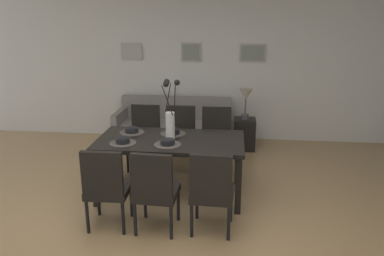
# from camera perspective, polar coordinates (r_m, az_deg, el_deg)

# --- Properties ---
(ground_plane) EXTENTS (9.00, 9.00, 0.00)m
(ground_plane) POSITION_cam_1_polar(r_m,az_deg,el_deg) (4.35, -5.10, -14.48)
(ground_plane) COLOR tan
(back_wall_panel) EXTENTS (9.00, 0.10, 2.60)m
(back_wall_panel) POSITION_cam_1_polar(r_m,az_deg,el_deg) (7.00, -0.24, 9.02)
(back_wall_panel) COLOR silver
(back_wall_panel) RESTS_ON ground
(dining_table) EXTENTS (1.80, 0.94, 0.74)m
(dining_table) POSITION_cam_1_polar(r_m,az_deg,el_deg) (4.82, -3.16, -2.50)
(dining_table) COLOR black
(dining_table) RESTS_ON ground
(dining_chair_near_left) EXTENTS (0.45, 0.45, 0.92)m
(dining_chair_near_left) POSITION_cam_1_polar(r_m,az_deg,el_deg) (4.21, -12.43, -8.11)
(dining_chair_near_left) COLOR black
(dining_chair_near_left) RESTS_ON ground
(dining_chair_near_right) EXTENTS (0.45, 0.45, 0.92)m
(dining_chair_near_right) POSITION_cam_1_polar(r_m,az_deg,el_deg) (5.78, -6.99, -0.84)
(dining_chair_near_right) COLOR black
(dining_chair_near_right) RESTS_ON ground
(dining_chair_far_left) EXTENTS (0.46, 0.46, 0.92)m
(dining_chair_far_left) POSITION_cam_1_polar(r_m,az_deg,el_deg) (4.07, -5.46, -8.69)
(dining_chair_far_left) COLOR black
(dining_chair_far_left) RESTS_ON ground
(dining_chair_far_right) EXTENTS (0.46, 0.46, 0.92)m
(dining_chair_far_right) POSITION_cam_1_polar(r_m,az_deg,el_deg) (5.69, -1.71, -1.02)
(dining_chair_far_right) COLOR black
(dining_chair_far_right) RESTS_ON ground
(dining_chair_mid_left) EXTENTS (0.46, 0.46, 0.92)m
(dining_chair_mid_left) POSITION_cam_1_polar(r_m,az_deg,el_deg) (4.03, 2.90, -8.84)
(dining_chair_mid_left) COLOR black
(dining_chair_mid_left) RESTS_ON ground
(dining_chair_mid_right) EXTENTS (0.45, 0.45, 0.92)m
(dining_chair_mid_right) POSITION_cam_1_polar(r_m,az_deg,el_deg) (5.63, 3.55, -1.25)
(dining_chair_mid_right) COLOR black
(dining_chair_mid_right) RESTS_ON ground
(centerpiece_vase) EXTENTS (0.21, 0.23, 0.73)m
(centerpiece_vase) POSITION_cam_1_polar(r_m,az_deg,el_deg) (4.71, -3.22, 1.63)
(centerpiece_vase) COLOR silver
(centerpiece_vase) RESTS_ON dining_table
(placemat_near_left) EXTENTS (0.32, 0.32, 0.01)m
(placemat_near_left) POSITION_cam_1_polar(r_m,az_deg,el_deg) (4.71, -10.09, -2.17)
(placemat_near_left) COLOR #4C4742
(placemat_near_left) RESTS_ON dining_table
(bowl_near_left) EXTENTS (0.17, 0.17, 0.07)m
(bowl_near_left) POSITION_cam_1_polar(r_m,az_deg,el_deg) (4.70, -10.11, -1.74)
(bowl_near_left) COLOR black
(bowl_near_left) RESTS_ON dining_table
(placemat_near_right) EXTENTS (0.32, 0.32, 0.01)m
(placemat_near_right) POSITION_cam_1_polar(r_m,az_deg,el_deg) (5.10, -8.80, -0.64)
(placemat_near_right) COLOR #4C4742
(placemat_near_right) RESTS_ON dining_table
(bowl_near_right) EXTENTS (0.17, 0.17, 0.07)m
(bowl_near_right) POSITION_cam_1_polar(r_m,az_deg,el_deg) (5.09, -8.82, -0.24)
(bowl_near_right) COLOR black
(bowl_near_right) RESTS_ON dining_table
(placemat_far_left) EXTENTS (0.32, 0.32, 0.01)m
(placemat_far_left) POSITION_cam_1_polar(r_m,az_deg,el_deg) (4.59, -3.59, -2.44)
(placemat_far_left) COLOR #4C4742
(placemat_far_left) RESTS_ON dining_table
(bowl_far_left) EXTENTS (0.17, 0.17, 0.07)m
(bowl_far_left) POSITION_cam_1_polar(r_m,az_deg,el_deg) (4.58, -3.60, -2.00)
(bowl_far_left) COLOR black
(bowl_far_left) RESTS_ON dining_table
(placemat_far_right) EXTENTS (0.32, 0.32, 0.01)m
(placemat_far_right) POSITION_cam_1_polar(r_m,az_deg,el_deg) (4.99, -2.79, -0.84)
(placemat_far_right) COLOR #4C4742
(placemat_far_right) RESTS_ON dining_table
(bowl_far_right) EXTENTS (0.17, 0.17, 0.07)m
(bowl_far_right) POSITION_cam_1_polar(r_m,az_deg,el_deg) (4.98, -2.80, -0.43)
(bowl_far_right) COLOR black
(bowl_far_right) RESTS_ON dining_table
(sofa) EXTENTS (1.93, 0.84, 0.80)m
(sofa) POSITION_cam_1_polar(r_m,az_deg,el_deg) (6.71, -2.65, -0.28)
(sofa) COLOR gray
(sofa) RESTS_ON ground
(side_table) EXTENTS (0.36, 0.36, 0.52)m
(side_table) POSITION_cam_1_polar(r_m,az_deg,el_deg) (6.61, 7.66, -0.88)
(side_table) COLOR black
(side_table) RESTS_ON ground
(table_lamp) EXTENTS (0.22, 0.22, 0.51)m
(table_lamp) POSITION_cam_1_polar(r_m,az_deg,el_deg) (6.44, 7.88, 4.49)
(table_lamp) COLOR #4C4C51
(table_lamp) RESTS_ON side_table
(framed_picture_left) EXTENTS (0.37, 0.03, 0.29)m
(framed_picture_left) POSITION_cam_1_polar(r_m,az_deg,el_deg) (7.09, -8.84, 11.00)
(framed_picture_left) COLOR #B2ADA3
(framed_picture_center) EXTENTS (0.35, 0.03, 0.33)m
(framed_picture_center) POSITION_cam_1_polar(r_m,az_deg,el_deg) (6.89, -0.14, 11.03)
(framed_picture_center) COLOR #B2ADA3
(framed_picture_right) EXTENTS (0.44, 0.03, 0.31)m
(framed_picture_right) POSITION_cam_1_polar(r_m,az_deg,el_deg) (6.86, 8.84, 10.80)
(framed_picture_right) COLOR #B2ADA3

